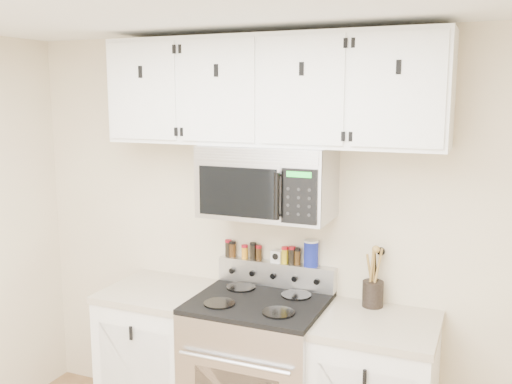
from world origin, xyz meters
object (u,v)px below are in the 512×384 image
range (259,374)px  microwave (267,181)px  utensil_crock (373,292)px  salt_canister (311,253)px

range → microwave: size_ratio=1.45×
range → utensil_crock: utensil_crock is taller
range → salt_canister: 0.78m
utensil_crock → range: bearing=-159.3°
microwave → utensil_crock: (0.62, 0.11, -0.62)m
range → utensil_crock: 0.84m
utensil_crock → salt_canister: bearing=172.7°
microwave → salt_canister: 0.52m
utensil_crock → microwave: bearing=-170.3°
microwave → utensil_crock: bearing=9.7°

